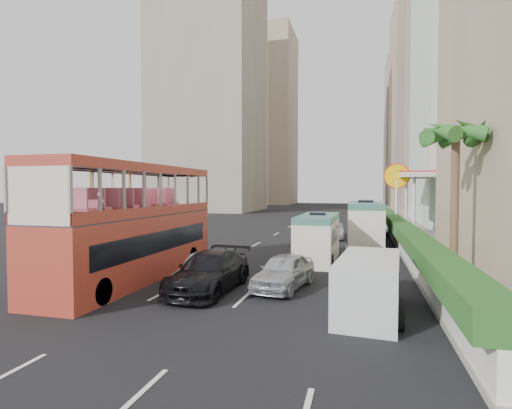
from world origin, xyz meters
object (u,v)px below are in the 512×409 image
(car_silver_lane_b, at_px, (284,288))
(minibus_near, at_px, (318,238))
(car_black, at_px, (209,291))
(palm_tree, at_px, (455,203))
(car_silver_lane_a, at_px, (207,289))
(van_asset, at_px, (329,238))
(panel_van_far, at_px, (371,225))
(minibus_far, at_px, (365,224))
(shell_station, at_px, (434,203))
(panel_van_near, at_px, (369,285))
(double_decker_bus, at_px, (135,222))

(car_silver_lane_b, relative_size, minibus_near, 0.70)
(car_black, relative_size, palm_tree, 0.81)
(car_silver_lane_a, height_order, palm_tree, palm_tree)
(van_asset, relative_size, panel_van_far, 1.10)
(car_black, bearing_deg, car_silver_lane_a, 137.43)
(minibus_far, relative_size, shell_station, 0.86)
(car_silver_lane_a, distance_m, van_asset, 18.29)
(panel_van_near, xyz_separation_m, palm_tree, (3.82, 6.51, 2.48))
(van_asset, xyz_separation_m, panel_van_far, (3.37, 2.91, 0.93))
(car_silver_lane_a, height_order, panel_van_far, panel_van_far)
(shell_station, bearing_deg, panel_van_far, -150.07)
(car_silver_lane_b, relative_size, car_black, 0.78)
(car_silver_lane_b, xyz_separation_m, minibus_far, (3.26, 13.68, 1.52))
(car_silver_lane_b, bearing_deg, shell_station, 77.83)
(van_asset, distance_m, panel_van_far, 4.55)
(car_silver_lane_b, relative_size, shell_station, 0.51)
(car_black, relative_size, van_asset, 1.01)
(minibus_far, bearing_deg, double_decker_bus, -127.01)
(shell_station, bearing_deg, car_black, -116.42)
(minibus_far, height_order, panel_van_far, minibus_far)
(double_decker_bus, relative_size, palm_tree, 1.72)
(car_silver_lane_a, xyz_separation_m, van_asset, (3.35, 17.98, 0.00))
(car_black, bearing_deg, panel_van_far, 74.65)
(panel_van_near, height_order, panel_van_far, panel_van_far)
(car_black, height_order, palm_tree, palm_tree)
(double_decker_bus, height_order, car_silver_lane_b, double_decker_bus)
(shell_station, bearing_deg, car_silver_lane_b, -111.86)
(car_black, bearing_deg, minibus_far, 69.82)
(double_decker_bus, distance_m, car_silver_lane_a, 4.70)
(palm_tree, distance_m, shell_station, 19.14)
(van_asset, xyz_separation_m, minibus_near, (0.23, -10.45, 1.28))
(minibus_near, relative_size, panel_van_far, 1.23)
(car_silver_lane_a, height_order, van_asset, van_asset)
(double_decker_bus, bearing_deg, minibus_near, 41.31)
(minibus_far, height_order, palm_tree, palm_tree)
(panel_van_far, bearing_deg, minibus_near, -94.60)
(car_silver_lane_a, distance_m, minibus_far, 15.95)
(van_asset, distance_m, shell_station, 11.05)
(panel_van_near, relative_size, shell_station, 0.57)
(van_asset, distance_m, palm_tree, 14.93)
(palm_tree, bearing_deg, shell_station, 83.40)
(car_black, relative_size, minibus_far, 0.75)
(car_silver_lane_a, height_order, car_black, car_black)
(van_asset, bearing_deg, car_silver_lane_b, -93.91)
(double_decker_bus, distance_m, van_asset, 18.57)
(car_silver_lane_a, height_order, minibus_far, minibus_far)
(car_silver_lane_a, distance_m, shell_station, 27.08)
(panel_van_near, bearing_deg, car_black, 172.88)
(panel_van_near, distance_m, palm_tree, 7.94)
(car_silver_lane_b, distance_m, palm_tree, 8.83)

